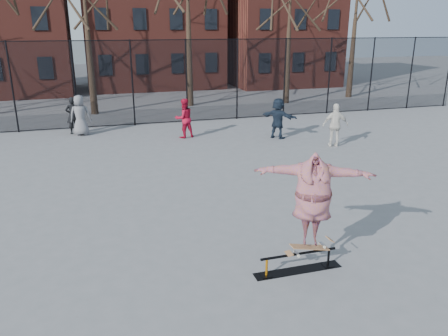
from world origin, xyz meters
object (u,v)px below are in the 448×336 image
object	(u,v)px
skate_rail	(298,264)
bystander_black	(73,115)
bystander_grey	(80,115)
skateboard	(310,249)
bystander_navy	(278,118)
bystander_red	(184,118)
skater	(313,203)
bystander_white	(335,125)

from	to	relation	value
skate_rail	bystander_black	world-z (taller)	bystander_black
skate_rail	bystander_grey	xyz separation A→B (m)	(-4.21, 12.90, 0.73)
skateboard	bystander_grey	size ratio (longest dim) A/B	0.49
skateboard	bystander_navy	distance (m)	10.60
skate_rail	bystander_red	world-z (taller)	bystander_red
skater	bystander_black	world-z (taller)	skater
bystander_grey	skate_rail	bearing A→B (deg)	113.77
bystander_red	skate_rail	bearing A→B (deg)	75.41
skateboard	skater	bearing A→B (deg)	0.00
skater	bystander_grey	distance (m)	13.65
bystander_black	bystander_navy	xyz separation A→B (m)	(8.37, -3.34, 0.04)
bystander_black	bystander_navy	bearing A→B (deg)	146.02
bystander_white	skateboard	bearing A→B (deg)	74.60
bystander_white	bystander_navy	size ratio (longest dim) A/B	0.99
bystander_navy	skateboard	bearing A→B (deg)	120.10
skateboard	bystander_white	xyz separation A→B (m)	(5.25, 8.08, 0.41)
bystander_red	bystander_white	size ratio (longest dim) A/B	0.98
skate_rail	skateboard	bearing A→B (deg)	-0.00
skate_rail	bystander_black	xyz separation A→B (m)	(-4.53, 13.30, 0.66)
bystander_grey	bystander_white	size ratio (longest dim) A/B	1.03
skate_rail	bystander_grey	bearing A→B (deg)	108.09
skate_rail	bystander_red	distance (m)	11.22
bystander_black	skateboard	bearing A→B (deg)	97.46
bystander_black	bystander_grey	bearing A→B (deg)	116.20
bystander_black	bystander_white	xyz separation A→B (m)	(10.01, -5.22, 0.04)
bystander_red	bystander_navy	bearing A→B (deg)	147.59
skate_rail	bystander_red	xyz separation A→B (m)	(0.03, 11.20, 0.68)
bystander_grey	bystander_red	world-z (taller)	bystander_grey
skateboard	bystander_black	bearing A→B (deg)	109.71
bystander_grey	bystander_navy	xyz separation A→B (m)	(8.05, -2.93, -0.02)
skater	bystander_grey	size ratio (longest dim) A/B	1.28
skateboard	bystander_navy	bearing A→B (deg)	70.12
bystander_black	bystander_red	distance (m)	5.03
skateboard	bystander_black	size ratio (longest dim) A/B	0.53
skater	bystander_grey	world-z (taller)	skater
skate_rail	bystander_red	size ratio (longest dim) A/B	1.07
skate_rail	skateboard	size ratio (longest dim) A/B	2.07
skate_rail	skater	distance (m)	1.29
bystander_white	bystander_navy	bearing A→B (deg)	-31.27
skateboard	skater	xyz separation A→B (m)	(0.00, 0.00, 0.97)
skateboard	bystander_red	world-z (taller)	bystander_red
bystander_white	bystander_navy	distance (m)	2.50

